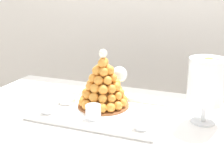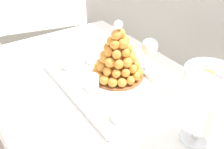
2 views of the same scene
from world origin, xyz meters
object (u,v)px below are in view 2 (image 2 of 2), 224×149
(dessert_cup_left, at_px, (67,63))
(dessert_cup_mid_left, at_px, (92,83))
(serving_tray, at_px, (107,83))
(macaron_goblet, at_px, (205,98))
(wine_glass, at_px, (149,48))
(dessert_cup_centre, at_px, (118,113))
(croquembouche, at_px, (118,57))
(creme_brulee_ramekin, at_px, (94,59))

(dessert_cup_left, height_order, dessert_cup_mid_left, dessert_cup_mid_left)
(serving_tray, height_order, macaron_goblet, macaron_goblet)
(wine_glass, bearing_deg, dessert_cup_mid_left, -90.60)
(dessert_cup_left, height_order, dessert_cup_centre, same)
(croquembouche, xyz_separation_m, macaron_goblet, (0.43, 0.00, 0.07))
(dessert_cup_centre, bearing_deg, dessert_cup_mid_left, 176.25)
(dessert_cup_left, bearing_deg, croquembouche, 37.96)
(dessert_cup_left, distance_m, macaron_goblet, 0.66)
(dessert_cup_left, bearing_deg, creme_brulee_ramekin, 81.31)
(croquembouche, bearing_deg, dessert_cup_left, -142.04)
(serving_tray, xyz_separation_m, macaron_goblet, (0.42, 0.07, 0.17))
(dessert_cup_centre, bearing_deg, creme_brulee_ramekin, 161.05)
(creme_brulee_ramekin, bearing_deg, wine_glass, 43.46)
(dessert_cup_left, xyz_separation_m, wine_glass, (0.21, 0.31, 0.08))
(dessert_cup_mid_left, bearing_deg, serving_tray, 89.16)
(dessert_cup_centre, bearing_deg, croquembouche, 145.22)
(wine_glass, bearing_deg, croquembouche, -96.22)
(dessert_cup_mid_left, bearing_deg, croquembouche, 95.83)
(dessert_cup_left, bearing_deg, serving_tray, 21.46)
(croquembouche, distance_m, wine_glass, 0.16)
(serving_tray, distance_m, wine_glass, 0.25)
(serving_tray, bearing_deg, dessert_cup_left, -158.54)
(dessert_cup_mid_left, relative_size, wine_glass, 0.41)
(dessert_cup_mid_left, bearing_deg, macaron_goblet, 18.63)
(dessert_cup_mid_left, bearing_deg, creme_brulee_ramekin, 146.85)
(dessert_cup_left, relative_size, macaron_goblet, 0.20)
(croquembouche, height_order, macaron_goblet, macaron_goblet)
(croquembouche, relative_size, creme_brulee_ramekin, 3.24)
(dessert_cup_left, distance_m, dessert_cup_centre, 0.41)
(croquembouche, bearing_deg, serving_tray, -77.26)
(creme_brulee_ramekin, relative_size, macaron_goblet, 0.29)
(serving_tray, bearing_deg, macaron_goblet, 9.34)
(dessert_cup_centre, bearing_deg, macaron_goblet, 36.27)
(wine_glass, bearing_deg, dessert_cup_left, -124.02)
(croquembouche, height_order, dessert_cup_centre, croquembouche)
(dessert_cup_centre, bearing_deg, wine_glass, 123.02)
(serving_tray, height_order, dessert_cup_left, dessert_cup_left)
(serving_tray, xyz_separation_m, dessert_cup_mid_left, (-0.00, -0.07, 0.03))
(croquembouche, height_order, creme_brulee_ramekin, croquembouche)
(dessert_cup_centre, height_order, creme_brulee_ramekin, dessert_cup_centre)
(serving_tray, bearing_deg, creme_brulee_ramekin, 165.28)
(dessert_cup_centre, bearing_deg, serving_tray, 157.39)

